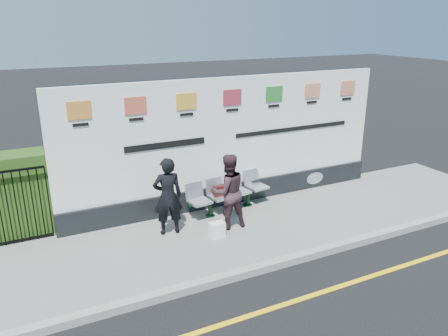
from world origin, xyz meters
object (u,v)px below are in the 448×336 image
Objects in this scene: woman_left at (168,196)px; woman_right at (228,191)px; billboard at (230,150)px; bench at (229,202)px.

woman_left is 1.25m from woman_right.
billboard is at bearing -117.71° from woman_right.
woman_right is at bearing 175.03° from woman_left.
billboard reaches higher than woman_right.
woman_left is (-1.62, -0.45, 0.60)m from bench.
woman_right is (-0.41, -0.72, 0.59)m from bench.
bench is at bearing -117.98° from woman_right.
woman_left reaches higher than woman_right.
billboard is 4.95× the size of woman_right.
woman_right is (1.22, -0.28, -0.01)m from woman_left.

